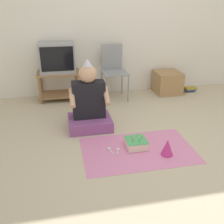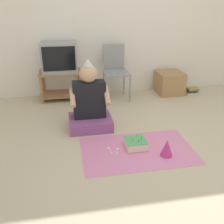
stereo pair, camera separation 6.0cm
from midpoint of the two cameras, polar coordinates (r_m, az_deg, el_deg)
ground_plane at (r=3.01m, az=13.43°, el=-9.12°), size 16.00×16.00×0.00m
wall_back at (r=4.68m, az=3.69°, el=19.74°), size 6.40×0.06×2.55m
tv_stand at (r=4.49m, az=-10.63°, el=6.28°), size 0.69×0.42×0.47m
tv at (r=4.39m, az=-11.05°, el=11.63°), size 0.56×0.41×0.48m
folding_chair at (r=4.43m, az=1.14°, el=9.56°), size 0.41×0.45×0.89m
cardboard_box_stack at (r=4.84m, az=12.73°, el=6.25°), size 0.44×0.46×0.38m
book_pile at (r=4.94m, az=17.39°, el=4.47°), size 0.21×0.14×0.11m
person_seated at (r=3.42m, az=-4.41°, el=1.54°), size 0.56×0.46×0.91m
party_cloth at (r=3.02m, az=6.14°, el=-8.28°), size 1.27×0.80×0.01m
birthday_cake at (r=3.06m, az=5.78°, el=-6.80°), size 0.24×0.24×0.15m
party_hat_blue at (r=2.94m, az=12.43°, el=-7.60°), size 0.13×0.13×0.19m
plastic_spoon_near at (r=3.01m, az=-0.09°, el=-8.11°), size 0.05×0.14×0.01m
plastic_spoon_far at (r=3.00m, az=1.77°, el=-8.25°), size 0.06×0.14×0.01m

